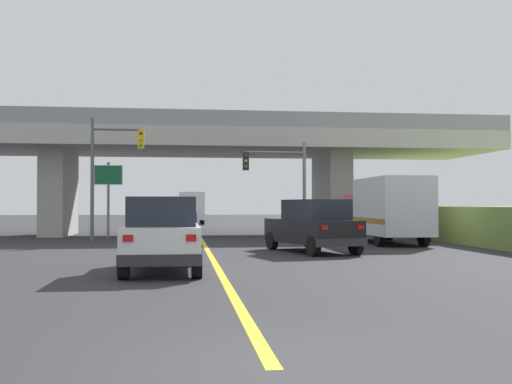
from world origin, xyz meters
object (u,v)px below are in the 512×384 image
Objects in this scene: suv_lead at (163,234)px; sedan_oncoming at (183,216)px; box_truck at (387,209)px; suv_crossing at (313,226)px; traffic_signal_nearside at (282,176)px; traffic_signal_farside at (109,163)px; highway_sign at (108,183)px; semi_truck_distant at (192,207)px.

suv_lead and sedan_oncoming have the same top height.
suv_lead is at bearing -132.07° from box_truck.
traffic_signal_nearside is at bearing 72.80° from suv_crossing.
traffic_signal_farside reaches higher than box_truck.
suv_crossing is 0.75× the size of box_truck.
traffic_signal_farside is 3.52m from highway_sign.
traffic_signal_farside is (-3.13, 14.47, 2.91)m from suv_lead.
sedan_oncoming is (0.57, 29.83, 0.00)m from suv_lead.
semi_truck_distant is (-8.72, 30.98, -0.02)m from box_truck.
traffic_signal_nearside is at bearing -14.53° from highway_sign.
traffic_signal_nearside is (5.25, -14.40, 2.34)m from sedan_oncoming.
traffic_signal_farside is 1.47× the size of highway_sign.
box_truck is 0.99× the size of semi_truck_distant.
semi_truck_distant is at bearing 105.71° from box_truck.
traffic_signal_nearside is (0.32, 9.10, 2.34)m from suv_crossing.
traffic_signal_farside reaches higher than suv_lead.
traffic_signal_nearside is 27.17m from semi_truck_distant.
traffic_signal_nearside is (-4.30, 4.22, 1.75)m from box_truck.
box_truck is at bearing -25.96° from highway_sign.
semi_truck_distant is at bearing 99.37° from traffic_signal_nearside.
sedan_oncoming is 0.67× the size of semi_truck_distant.
highway_sign reaches higher than suv_lead.
sedan_oncoming is (-9.55, 18.62, -0.60)m from box_truck.
suv_lead is 15.09m from traffic_signal_farside.
sedan_oncoming is (-4.93, 23.50, 0.00)m from suv_crossing.
sedan_oncoming is at bearing 88.91° from suv_lead.
suv_lead is 0.88× the size of suv_crossing.
suv_crossing is (5.50, 6.33, 0.00)m from suv_lead.
traffic_signal_nearside is 0.84× the size of traffic_signal_farside.
sedan_oncoming is 0.76× the size of traffic_signal_farside.
traffic_signal_nearside reaches higher than sedan_oncoming.
box_truck is 6.27m from traffic_signal_nearside.
highway_sign reaches higher than sedan_oncoming.
box_truck reaches higher than suv_lead.
box_truck is at bearing -74.29° from semi_truck_distant.
semi_truck_distant is (4.94, 24.33, -1.46)m from highway_sign.
suv_lead is 0.65× the size of box_truck.
sedan_oncoming is 12.82m from highway_sign.
semi_truck_distant is at bearing 86.15° from sedan_oncoming.
traffic_signal_nearside is 0.75× the size of semi_truck_distant.
traffic_signal_farside reaches higher than suv_crossing.
semi_truck_distant reaches higher than sedan_oncoming.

